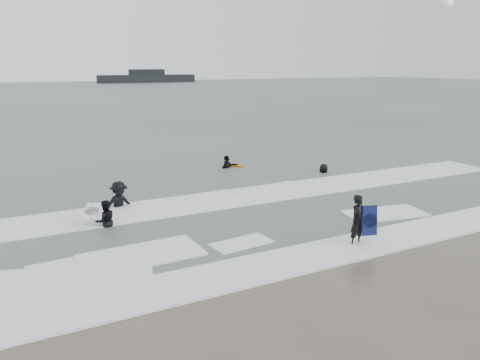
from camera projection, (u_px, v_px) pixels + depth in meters
name	position (u px, v px, depth m)	size (l,w,h in m)	color
ground	(312.00, 248.00, 14.69)	(320.00, 320.00, 0.00)	brown
sea	(52.00, 97.00, 84.03)	(320.00, 320.00, 0.00)	#47544C
surfer_centre	(357.00, 245.00, 14.91)	(0.61, 0.40, 1.68)	black
surfer_wading	(106.00, 227.00, 16.57)	(0.75, 0.58, 1.54)	black
surfer_breaker	(120.00, 209.00, 18.70)	(1.27, 0.73, 1.97)	black
surfer_right_near	(227.00, 168.00, 26.00)	(1.10, 0.46, 1.88)	black
surfer_right_far	(324.00, 173.00, 24.80)	(0.81, 0.53, 1.66)	black
surf_foam	(255.00, 214.00, 17.89)	(30.03, 9.06, 0.09)	white
bodyboards	(226.00, 192.00, 19.22)	(9.80, 13.20, 1.25)	#0E1543
vessel_horizon	(147.00, 78.00, 151.20)	(30.93, 5.52, 4.20)	black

